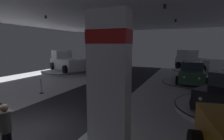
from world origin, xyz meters
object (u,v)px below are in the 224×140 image
at_px(pickup_truck_deep_right, 195,62).
at_px(display_platform_deep_left, 99,67).
at_px(display_car_far_right, 192,73).
at_px(pickup_truck_far_left, 66,62).
at_px(visitor_walking_near, 6,127).
at_px(display_platform_far_left, 68,72).
at_px(display_platform_deep_right, 197,71).
at_px(display_platform_far_right, 191,83).
at_px(display_car_deep_left, 99,61).
at_px(brand_sign_pylon, 109,86).

height_order(pickup_truck_deep_right, display_platform_deep_left, pickup_truck_deep_right).
relative_size(pickup_truck_deep_right, display_platform_deep_left, 0.94).
bearing_deg(display_platform_deep_left, pickup_truck_deep_right, 3.43).
xyz_separation_m(display_car_far_right, display_platform_deep_left, (-12.09, 6.65, -0.81)).
xyz_separation_m(pickup_truck_far_left, visitor_walking_near, (8.34, -13.60, -0.37)).
bearing_deg(pickup_truck_far_left, display_car_far_right, -4.64).
bearing_deg(display_platform_far_left, pickup_truck_deep_right, 25.31).
relative_size(display_platform_deep_right, pickup_truck_far_left, 1.00).
distance_m(display_platform_deep_left, visitor_walking_near, 20.40).
bearing_deg(visitor_walking_near, display_platform_far_right, 67.67).
height_order(display_platform_far_left, display_platform_deep_left, display_platform_far_left).
bearing_deg(display_platform_far_right, visitor_walking_near, -112.33).
relative_size(display_platform_deep_right, pickup_truck_deep_right, 1.06).
distance_m(pickup_truck_far_left, visitor_walking_near, 15.96).
xyz_separation_m(pickup_truck_deep_right, display_car_far_right, (-0.49, -7.41, -0.31)).
relative_size(display_platform_deep_right, visitor_walking_near, 3.57).
distance_m(pickup_truck_far_left, display_car_deep_left, 5.72).
bearing_deg(visitor_walking_near, display_platform_far_left, 120.94).
height_order(display_platform_far_right, display_platform_deep_left, display_platform_deep_left).
bearing_deg(display_platform_far_right, pickup_truck_deep_right, 86.20).
bearing_deg(display_platform_far_left, brand_sign_pylon, -48.73).
distance_m(display_car_far_right, display_platform_deep_left, 13.82).
bearing_deg(pickup_truck_deep_right, display_car_deep_left, -176.55).
xyz_separation_m(brand_sign_pylon, pickup_truck_far_left, (-11.14, 12.52, -0.86)).
bearing_deg(visitor_walking_near, pickup_truck_far_left, 121.53).
bearing_deg(display_platform_deep_left, display_platform_deep_right, 2.32).
distance_m(brand_sign_pylon, display_platform_deep_left, 20.64).
xyz_separation_m(brand_sign_pylon, display_platform_far_right, (2.33, 11.40, -2.02)).
relative_size(display_platform_deep_right, display_platform_deep_left, 1.00).
xyz_separation_m(display_car_far_right, display_car_deep_left, (-12.12, 6.65, 0.09)).
height_order(display_car_far_right, pickup_truck_far_left, pickup_truck_far_left).
bearing_deg(brand_sign_pylon, display_car_deep_left, 118.44).
height_order(pickup_truck_deep_right, pickup_truck_far_left, pickup_truck_deep_right).
xyz_separation_m(pickup_truck_deep_right, display_car_deep_left, (-12.61, -0.76, -0.22)).
distance_m(display_platform_deep_right, display_platform_deep_left, 12.81).
relative_size(brand_sign_pylon, display_platform_deep_right, 0.73).
xyz_separation_m(display_platform_deep_left, display_car_deep_left, (-0.03, -0.01, 0.90)).
height_order(brand_sign_pylon, pickup_truck_far_left, brand_sign_pylon).
relative_size(brand_sign_pylon, pickup_truck_deep_right, 0.78).
height_order(brand_sign_pylon, display_car_deep_left, brand_sign_pylon).
bearing_deg(pickup_truck_far_left, display_platform_deep_left, 76.08).
relative_size(pickup_truck_far_left, display_car_deep_left, 1.27).
distance_m(display_platform_far_right, display_platform_deep_left, 13.81).
distance_m(display_platform_deep_right, display_car_far_right, 7.25).
distance_m(display_car_deep_left, visitor_walking_near, 20.39).
height_order(display_platform_far_right, visitor_walking_near, visitor_walking_near).
relative_size(display_platform_deep_right, display_platform_far_left, 0.96).
relative_size(display_car_far_right, display_platform_far_left, 0.72).
bearing_deg(brand_sign_pylon, pickup_truck_far_left, 131.66).
relative_size(display_platform_far_right, pickup_truck_far_left, 0.82).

